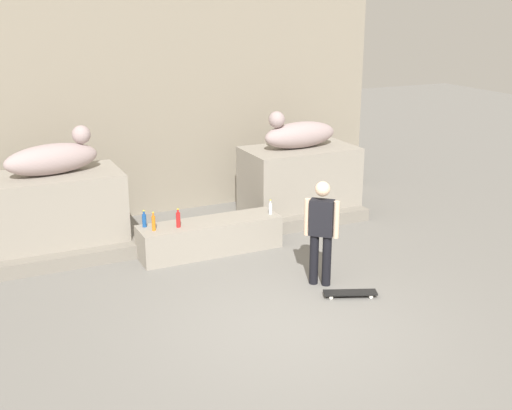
# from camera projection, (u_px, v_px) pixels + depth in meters

# --- Properties ---
(ground_plane) EXTENTS (40.00, 40.00, 0.00)m
(ground_plane) POSITION_uv_depth(u_px,v_px,m) (288.00, 324.00, 8.91)
(ground_plane) COLOR slate
(facade_wall) EXTENTS (9.55, 0.60, 5.71)m
(facade_wall) POSITION_uv_depth(u_px,v_px,m) (156.00, 72.00, 13.02)
(facade_wall) COLOR gray
(facade_wall) RESTS_ON ground_plane
(pedestal_left) EXTENTS (2.24, 1.29, 1.42)m
(pedestal_left) POSITION_uv_depth(u_px,v_px,m) (57.00, 214.00, 11.23)
(pedestal_left) COLOR gray
(pedestal_left) RESTS_ON ground_plane
(pedestal_right) EXTENTS (2.24, 1.29, 1.42)m
(pedestal_right) POSITION_uv_depth(u_px,v_px,m) (299.00, 182.00, 13.18)
(pedestal_right) COLOR gray
(pedestal_right) RESTS_ON ground_plane
(statue_reclining_left) EXTENTS (1.68, 0.85, 0.78)m
(statue_reclining_left) POSITION_uv_depth(u_px,v_px,m) (54.00, 157.00, 10.95)
(statue_reclining_left) COLOR #A79291
(statue_reclining_left) RESTS_ON pedestal_left
(statue_reclining_right) EXTENTS (1.64, 0.68, 0.78)m
(statue_reclining_right) POSITION_uv_depth(u_px,v_px,m) (299.00, 134.00, 12.86)
(statue_reclining_right) COLOR #A79291
(statue_reclining_right) RESTS_ON pedestal_right
(ledge_block) EXTENTS (2.52, 0.68, 0.57)m
(ledge_block) POSITION_uv_depth(u_px,v_px,m) (210.00, 237.00, 11.36)
(ledge_block) COLOR gray
(ledge_block) RESTS_ON ground_plane
(skater) EXTENTS (0.42, 0.39, 1.67)m
(skater) POSITION_uv_depth(u_px,v_px,m) (321.00, 229.00, 9.88)
(skater) COLOR black
(skater) RESTS_ON ground_plane
(skateboard) EXTENTS (0.82, 0.49, 0.08)m
(skateboard) POSITION_uv_depth(u_px,v_px,m) (350.00, 293.00, 9.70)
(skateboard) COLOR black
(skateboard) RESTS_ON ground_plane
(bottle_orange) EXTENTS (0.06, 0.06, 0.32)m
(bottle_orange) POSITION_uv_depth(u_px,v_px,m) (154.00, 223.00, 10.78)
(bottle_orange) COLOR orange
(bottle_orange) RESTS_ON ledge_block
(bottle_red) EXTENTS (0.07, 0.07, 0.33)m
(bottle_red) POSITION_uv_depth(u_px,v_px,m) (178.00, 219.00, 10.94)
(bottle_red) COLOR red
(bottle_red) RESTS_ON ledge_block
(bottle_clear) EXTENTS (0.06, 0.06, 0.27)m
(bottle_clear) POSITION_uv_depth(u_px,v_px,m) (270.00, 208.00, 11.61)
(bottle_clear) COLOR silver
(bottle_clear) RESTS_ON ledge_block
(bottle_blue) EXTENTS (0.07, 0.07, 0.29)m
(bottle_blue) POSITION_uv_depth(u_px,v_px,m) (144.00, 220.00, 10.96)
(bottle_blue) COLOR #194C99
(bottle_blue) RESTS_ON ledge_block
(stair_step) EXTENTS (7.03, 0.50, 0.24)m
(stair_step) POSITION_uv_depth(u_px,v_px,m) (201.00, 237.00, 11.81)
(stair_step) COLOR gray
(stair_step) RESTS_ON ground_plane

